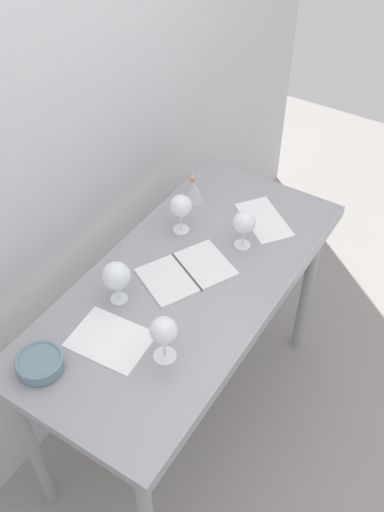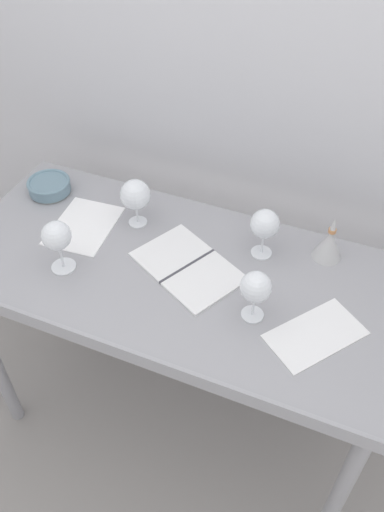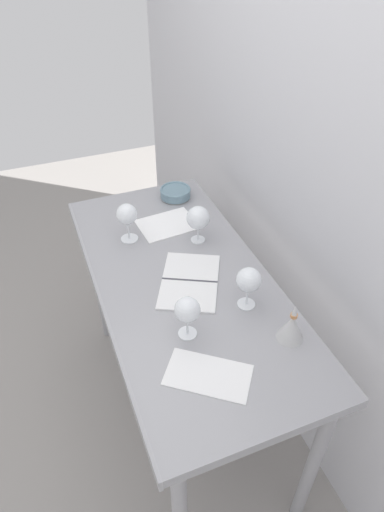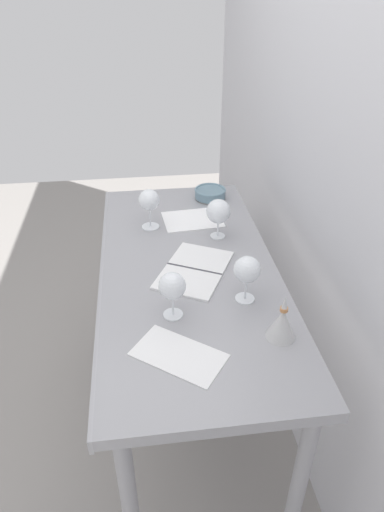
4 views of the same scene
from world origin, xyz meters
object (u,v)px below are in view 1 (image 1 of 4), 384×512
object	(u,v)px
open_notebook	(186,272)
wine_glass_near_right	(244,223)
wine_glass_far_left	(116,277)
decanter_funnel	(193,189)
wine_glass_far_right	(181,207)
tasting_sheet_lower	(264,220)
wine_glass_near_left	(164,332)
tasting_sheet_upper	(110,340)
tasting_bowl	(40,363)

from	to	relation	value
open_notebook	wine_glass_near_right	bearing A→B (deg)	4.30
wine_glass_far_left	decanter_funnel	bearing A→B (deg)	7.85
wine_glass_far_right	tasting_sheet_lower	distance (m)	0.36
wine_glass_far_left	decanter_funnel	xyz separation A→B (m)	(0.61, 0.08, -0.06)
wine_glass_near_left	tasting_sheet_upper	distance (m)	0.23
wine_glass_far_left	wine_glass_far_right	size ratio (longest dim) A/B	1.00
tasting_sheet_lower	tasting_bowl	xyz separation A→B (m)	(-1.01, 0.26, 0.03)
open_notebook	tasting_sheet_lower	size ratio (longest dim) A/B	1.47
wine_glass_near_right	tasting_sheet_upper	size ratio (longest dim) A/B	0.63
open_notebook	decanter_funnel	bearing A→B (deg)	56.50
wine_glass_near_left	wine_glass_near_right	xyz separation A→B (m)	(0.59, 0.04, -0.01)
tasting_sheet_lower	wine_glass_near_left	bearing A→B (deg)	-139.86
decanter_funnel	wine_glass_near_left	bearing A→B (deg)	-153.90
wine_glass_near_left	wine_glass_far_right	xyz separation A→B (m)	(0.54, 0.29, -0.01)
open_notebook	wine_glass_near_left	bearing A→B (deg)	-130.53
open_notebook	tasting_sheet_lower	bearing A→B (deg)	13.57
wine_glass_far_left	tasting_sheet_upper	world-z (taller)	wine_glass_far_left
wine_glass_near_left	decanter_funnel	bearing A→B (deg)	26.10
open_notebook	wine_glass_far_left	bearing A→B (deg)	178.34
wine_glass_near_right	tasting_bowl	world-z (taller)	wine_glass_near_right
wine_glass_far_left	wine_glass_far_right	world-z (taller)	same
wine_glass_near_left	wine_glass_far_left	xyz separation A→B (m)	(0.11, 0.27, -0.01)
wine_glass_near_left	wine_glass_far_left	world-z (taller)	wine_glass_near_left
wine_glass_near_left	wine_glass_far_right	bearing A→B (deg)	28.38
tasting_sheet_upper	decanter_funnel	bearing A→B (deg)	7.70
wine_glass_far_right	open_notebook	xyz separation A→B (m)	(-0.19, -0.15, -0.11)
wine_glass_near_left	wine_glass_far_right	distance (m)	0.61
open_notebook	tasting_sheet_upper	world-z (taller)	open_notebook
wine_glass_far_left	open_notebook	world-z (taller)	wine_glass_far_left
wine_glass_far_left	tasting_sheet_lower	size ratio (longest dim) A/B	0.63
wine_glass_far_left	tasting_sheet_upper	xyz separation A→B (m)	(-0.16, -0.08, -0.11)
tasting_bowl	open_notebook	bearing A→B (deg)	-14.70
wine_glass_near_right	decanter_funnel	size ratio (longest dim) A/B	1.05
wine_glass_near_right	open_notebook	xyz separation A→B (m)	(-0.24, 0.10, -0.11)
tasting_bowl	wine_glass_far_right	bearing A→B (deg)	-0.66
wine_glass_near_left	wine_glass_near_right	size ratio (longest dim) A/B	1.08
open_notebook	decanter_funnel	size ratio (longest dim) A/B	2.52
tasting_sheet_lower	decanter_funnel	xyz separation A→B (m)	(-0.04, 0.31, 0.05)
wine_glass_near_left	tasting_sheet_lower	size ratio (longest dim) A/B	0.66
tasting_sheet_lower	decanter_funnel	world-z (taller)	decanter_funnel
wine_glass_far_right	tasting_sheet_upper	size ratio (longest dim) A/B	0.66
wine_glass_near_right	tasting_bowl	size ratio (longest dim) A/B	1.06
wine_glass_near_left	open_notebook	bearing A→B (deg)	22.34
wine_glass_far_left	open_notebook	distance (m)	0.29
wine_glass_near_right	decanter_funnel	xyz separation A→B (m)	(0.14, 0.31, -0.06)
decanter_funnel	tasting_bowl	bearing A→B (deg)	-176.64
wine_glass_near_left	open_notebook	xyz separation A→B (m)	(0.35, 0.14, -0.12)
wine_glass_far_right	wine_glass_near_right	world-z (taller)	wine_glass_far_right
wine_glass_near_right	wine_glass_far_left	bearing A→B (deg)	154.15
tasting_sheet_upper	tasting_sheet_lower	bearing A→B (deg)	-14.83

